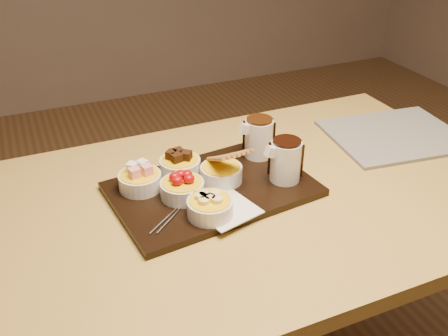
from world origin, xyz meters
name	(u,v)px	position (x,y,z in m)	size (l,w,h in m)	color
dining_table	(262,223)	(0.00, 0.00, 0.65)	(1.20, 0.80, 0.75)	#BC9A45
serving_board	(212,189)	(-0.12, 0.04, 0.76)	(0.46, 0.30, 0.02)	black
napkin	(226,209)	(-0.13, -0.06, 0.77)	(0.12, 0.12, 0.00)	white
bowl_marshmallows	(140,181)	(-0.27, 0.10, 0.79)	(0.10, 0.10, 0.04)	silver
bowl_cake	(180,166)	(-0.17, 0.12, 0.79)	(0.10, 0.10, 0.04)	silver
bowl_strawberries	(182,189)	(-0.20, 0.02, 0.79)	(0.10, 0.10, 0.04)	silver
bowl_biscotti	(221,174)	(-0.09, 0.05, 0.79)	(0.10, 0.10, 0.04)	silver
bowl_bananas	(210,208)	(-0.17, -0.07, 0.79)	(0.10, 0.10, 0.04)	silver
pitcher_dark_chocolate	(286,161)	(0.05, 0.00, 0.82)	(0.07, 0.07, 0.10)	silver
pitcher_milk_chocolate	(259,138)	(0.05, 0.13, 0.82)	(0.07, 0.07, 0.10)	silver
fondue_skewers	(183,202)	(-0.20, 0.00, 0.77)	(0.26, 0.03, 0.01)	silver
newspaper	(394,135)	(0.47, 0.10, 0.76)	(0.37, 0.29, 0.01)	beige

